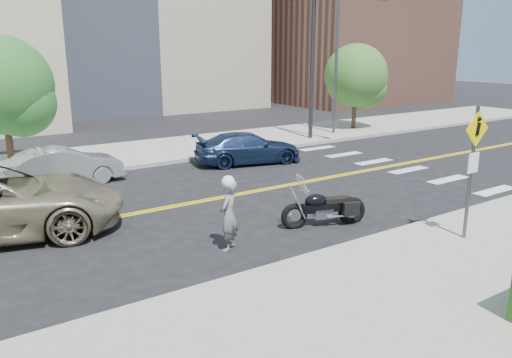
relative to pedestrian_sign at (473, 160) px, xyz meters
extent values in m
plane|color=black|center=(-4.20, 6.31, -1.96)|extent=(120.00, 120.00, 0.00)
cube|color=#9E9B91|center=(-4.20, -1.19, -1.89)|extent=(60.00, 5.00, 0.15)
cube|color=#9E9B91|center=(-4.20, 13.81, -1.89)|extent=(60.00, 5.00, 0.15)
cube|color=#8C5947|center=(21.80, 26.31, 4.04)|extent=(14.00, 12.00, 12.00)
cylinder|color=#4C4C51|center=(7.80, 12.81, 2.19)|extent=(0.16, 0.16, 8.00)
cylinder|color=black|center=(5.80, 12.31, 1.69)|extent=(0.20, 0.20, 7.00)
cylinder|color=#4C4C51|center=(0.00, 0.01, -0.31)|extent=(0.08, 0.08, 3.00)
cube|color=#F9D800|center=(0.00, -0.02, 0.69)|extent=(0.78, 0.03, 0.78)
cube|color=white|center=(0.00, -0.02, -0.06)|extent=(0.35, 0.03, 0.45)
imported|color=#9E9DA2|center=(-4.63, 2.72, -1.16)|extent=(0.70, 0.66, 1.60)
sphere|color=white|center=(-4.63, 2.72, -0.40)|extent=(0.29, 0.29, 0.29)
imported|color=#A5A8AD|center=(-6.27, 10.51, -1.34)|extent=(3.81, 1.39, 1.25)
imported|color=navy|center=(0.53, 9.82, -1.35)|extent=(4.46, 2.64, 1.21)
cylinder|color=#382619|center=(-7.29, 14.01, 0.01)|extent=(0.26, 0.26, 3.94)
sphere|color=#22611E|center=(-7.29, 14.01, 1.11)|extent=(3.55, 3.55, 3.55)
cylinder|color=#382619|center=(9.82, 13.42, -0.05)|extent=(0.23, 0.23, 3.83)
sphere|color=#356921|center=(9.82, 13.42, 1.02)|extent=(3.38, 3.38, 3.38)
camera|label=1|loc=(-9.94, -6.18, 2.33)|focal=35.00mm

